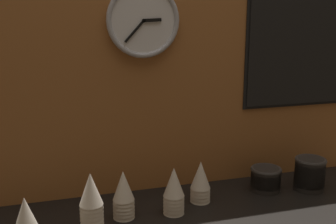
# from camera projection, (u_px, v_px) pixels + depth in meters

# --- Properties ---
(ground_plane) EXTENTS (1.60, 0.56, 0.04)m
(ground_plane) POSITION_uv_depth(u_px,v_px,m) (200.00, 217.00, 1.54)
(ground_plane) COLOR black
(wall_tiled_back) EXTENTS (1.60, 0.03, 1.05)m
(wall_tiled_back) POSITION_uv_depth(u_px,v_px,m) (179.00, 60.00, 1.66)
(wall_tiled_back) COLOR #A3602D
(wall_tiled_back) RESTS_ON ground_plane
(cup_stack_center_right) EXTENTS (0.08, 0.08, 0.16)m
(cup_stack_center_right) POSITION_uv_depth(u_px,v_px,m) (200.00, 182.00, 1.60)
(cup_stack_center_right) COLOR beige
(cup_stack_center_right) RESTS_ON ground_plane
(cup_stack_left) EXTENTS (0.08, 0.08, 0.22)m
(cup_stack_left) POSITION_uv_depth(u_px,v_px,m) (91.00, 204.00, 1.35)
(cup_stack_left) COLOR beige
(cup_stack_left) RESTS_ON ground_plane
(cup_stack_center_left) EXTENTS (0.08, 0.08, 0.18)m
(cup_stack_center_left) POSITION_uv_depth(u_px,v_px,m) (123.00, 194.00, 1.47)
(cup_stack_center_left) COLOR beige
(cup_stack_center_left) RESTS_ON ground_plane
(cup_stack_center) EXTENTS (0.08, 0.08, 0.18)m
(cup_stack_center) POSITION_uv_depth(u_px,v_px,m) (174.00, 191.00, 1.50)
(cup_stack_center) COLOR beige
(cup_stack_center) RESTS_ON ground_plane
(bowl_stack_right) EXTENTS (0.13, 0.13, 0.10)m
(bowl_stack_right) POSITION_uv_depth(u_px,v_px,m) (266.00, 178.00, 1.71)
(bowl_stack_right) COLOR black
(bowl_stack_right) RESTS_ON ground_plane
(bowl_stack_far_right) EXTENTS (0.13, 0.13, 0.13)m
(bowl_stack_far_right) POSITION_uv_depth(u_px,v_px,m) (310.00, 173.00, 1.71)
(bowl_stack_far_right) COLOR black
(bowl_stack_far_right) RESTS_ON ground_plane
(wall_clock) EXTENTS (0.28, 0.03, 0.28)m
(wall_clock) POSITION_uv_depth(u_px,v_px,m) (143.00, 21.00, 1.55)
(wall_clock) COLOR white
(menu_board) EXTENTS (0.48, 0.01, 0.54)m
(menu_board) POSITION_uv_depth(u_px,v_px,m) (298.00, 43.00, 1.77)
(menu_board) COLOR black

